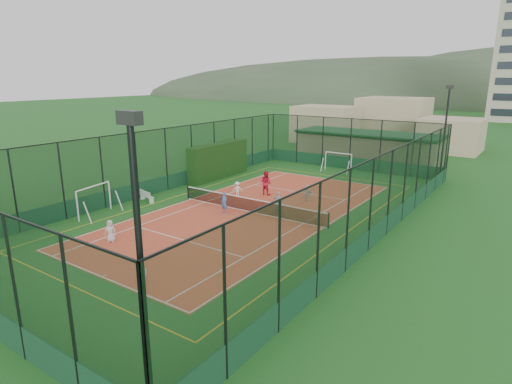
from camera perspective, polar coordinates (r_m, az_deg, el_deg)
ground at (r=29.20m, az=-0.71°, el=-2.69°), size 300.00×300.00×0.00m
court_slab at (r=29.20m, az=-0.71°, el=-2.68°), size 11.17×23.97×0.01m
tennis_net at (r=29.04m, az=-0.72°, el=-1.69°), size 11.67×0.12×1.06m
perimeter_fence at (r=28.53m, az=-0.73°, el=2.10°), size 18.12×34.12×5.00m
floodlight_se at (r=10.78m, az=-14.91°, el=-12.03°), size 0.60×0.26×8.25m
floodlight_ne at (r=40.26m, az=23.82°, el=7.01°), size 0.60×0.26×8.25m
clubhouse at (r=48.04m, az=14.70°, el=5.85°), size 15.20×7.20×3.15m
distant_hills at (r=173.65m, az=29.76°, el=10.27°), size 200.00×60.00×24.00m
hedge_left at (r=38.88m, az=-5.01°, el=4.18°), size 1.08×7.22×3.16m
white_bench at (r=32.55m, az=-14.35°, el=-0.48°), size 1.61×0.78×0.87m
futsal_goal_near at (r=30.28m, az=-20.75°, el=-1.10°), size 3.16×1.49×1.97m
futsal_goal_far at (r=42.27m, az=10.89°, el=3.91°), size 2.80×0.85×1.80m
child_near_left at (r=25.20m, az=-18.85°, el=-4.94°), size 0.73×0.67×1.26m
child_near_mid at (r=28.84m, az=-4.25°, el=-1.45°), size 0.59×0.45×1.43m
child_near_right at (r=19.71m, az=-14.95°, el=-10.53°), size 0.59×0.48×1.14m
child_far_left at (r=32.73m, az=-2.50°, el=0.38°), size 0.86×0.84×1.19m
child_far_right at (r=29.18m, az=2.98°, el=-1.28°), size 0.84×0.42×1.38m
child_far_back at (r=31.81m, az=6.85°, el=-0.14°), size 1.14×0.42×1.21m
coach at (r=33.26m, az=1.33°, el=1.25°), size 0.95×0.76×1.88m
tennis_balls at (r=29.59m, az=0.92°, el=-2.36°), size 4.40×0.78×0.07m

